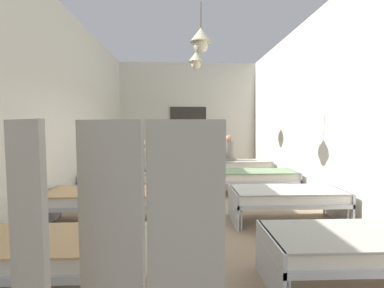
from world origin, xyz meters
TOP-DOWN VIEW (x-y plane):
  - ground_plane at (0.00, 0.00)m, footprint 5.86×10.68m
  - room_shell at (0.00, 1.15)m, footprint 5.66×10.28m
  - bed_left_row_0 at (-1.58, -2.85)m, footprint 1.90×0.84m
  - bed_right_row_0 at (1.58, -2.85)m, footprint 1.90×0.84m
  - bed_left_row_1 at (-1.58, -0.95)m, footprint 1.90×0.84m
  - bed_right_row_1 at (1.58, -0.95)m, footprint 1.90×0.84m
  - bed_left_row_2 at (-1.58, 0.95)m, footprint 1.90×0.84m
  - bed_right_row_2 at (1.58, 0.95)m, footprint 1.90×0.84m
  - bed_left_row_3 at (-1.58, 2.85)m, footprint 1.90×0.84m
  - bed_right_row_3 at (1.58, 2.85)m, footprint 1.90×0.84m
  - nurse_near_aisle at (0.44, 2.82)m, footprint 0.52×0.52m
  - nurse_mid_aisle at (0.30, -0.62)m, footprint 0.52×0.52m
  - patient_seated_primary at (1.23, 2.91)m, footprint 0.44×0.44m
  - patient_seated_secondary at (-1.23, 0.98)m, footprint 0.44×0.44m
  - potted_plant at (0.14, 3.43)m, footprint 0.45×0.45m
  - privacy_screen at (-0.63, -4.01)m, footprint 1.22×0.29m

SIDE VIEW (x-z plane):
  - ground_plane at x=0.00m, z-range -0.10..0.00m
  - bed_left_row_0 at x=-1.58m, z-range 0.15..0.73m
  - bed_right_row_0 at x=1.58m, z-range 0.15..0.73m
  - bed_left_row_1 at x=-1.58m, z-range 0.15..0.73m
  - bed_right_row_1 at x=1.58m, z-range 0.15..0.73m
  - bed_left_row_2 at x=-1.58m, z-range 0.15..0.73m
  - bed_right_row_2 at x=1.58m, z-range 0.15..0.73m
  - bed_left_row_3 at x=-1.58m, z-range 0.15..0.73m
  - bed_right_row_3 at x=1.58m, z-range 0.15..0.73m
  - nurse_near_aisle at x=0.44m, z-range -0.21..1.27m
  - nurse_mid_aisle at x=0.30m, z-range -0.21..1.27m
  - potted_plant at x=0.14m, z-range 0.10..1.47m
  - privacy_screen at x=-0.63m, z-range 0.00..1.70m
  - patient_seated_primary at x=1.23m, z-range 0.47..1.27m
  - patient_seated_secondary at x=-1.23m, z-range 0.47..1.27m
  - room_shell at x=0.00m, z-range 0.01..4.12m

